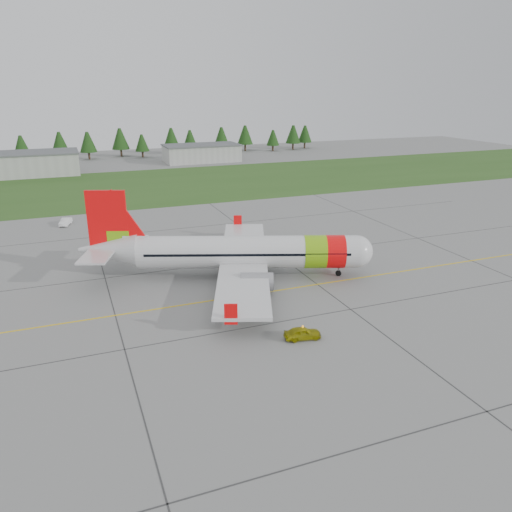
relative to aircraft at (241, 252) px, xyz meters
name	(u,v)px	position (x,y,z in m)	size (l,w,h in m)	color
ground	(269,324)	(-1.87, -14.23, -3.34)	(320.00, 320.00, 0.00)	gray
aircraft	(241,252)	(0.00, 0.00, 0.00)	(36.74, 34.92, 11.60)	silver
follow_me_car	(303,322)	(-0.03, -18.48, -1.50)	(1.48, 1.25, 3.68)	#F7F00D
service_van	(65,215)	(-21.02, 35.51, -1.40)	(1.36, 1.28, 3.89)	white
grass_strip	(144,186)	(-1.87, 67.77, -3.33)	(320.00, 50.00, 0.03)	#30561E
taxi_guideline	(243,296)	(-1.87, -6.23, -3.33)	(120.00, 0.25, 0.02)	gold
hangar_west	(18,165)	(-31.87, 95.77, -0.34)	(32.00, 14.00, 6.00)	#A8A8A3
hangar_east	(202,154)	(23.13, 103.77, -0.74)	(24.00, 12.00, 5.20)	#A8A8A3
treeline	(116,143)	(-1.87, 123.77, 1.66)	(160.00, 8.00, 10.00)	#1C3F14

